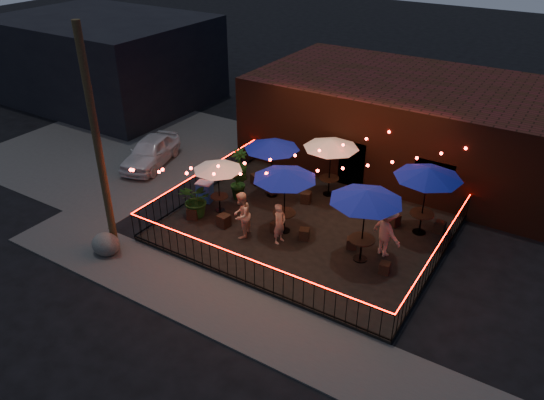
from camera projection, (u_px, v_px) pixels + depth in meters
The scene contains 39 objects.
ground at pixel (278, 256), 18.84m from camera, with size 110.00×110.00×0.00m, color black.
patio at pixel (305, 229), 20.27m from camera, with size 10.00×8.00×0.15m, color black.
sidewalk at pixel (223, 308), 16.43m from camera, with size 18.00×2.50×0.05m, color #423F3D.
parking_lot at pixel (121, 145), 27.34m from camera, with size 11.00×12.00×0.02m, color #423F3D.
brick_building at pixel (408, 122), 24.74m from camera, with size 14.00×8.00×4.00m.
background_building at pixel (106, 59), 32.56m from camera, with size 12.00×9.00×5.00m, color black.
utility_pole at pixel (98, 145), 17.45m from camera, with size 0.26×0.26×8.00m, color #3E2E19.
fence_front at pixel (245, 270), 17.04m from camera, with size 10.00×0.04×1.04m.
fence_left at pixel (202, 183), 22.30m from camera, with size 0.04×8.00×1.04m.
fence_right at pixel (437, 257), 17.66m from camera, with size 0.04×8.00×1.04m.
festoon_lights at pixel (279, 168), 19.31m from camera, with size 10.02×8.72×1.32m.
cafe_table_0 at pixel (218, 167), 20.36m from camera, with size 2.54×2.54×2.14m.
cafe_table_1 at pixel (272, 145), 21.29m from camera, with size 2.94×2.94×2.51m.
cafe_table_2 at pixel (285, 175), 18.85m from camera, with size 2.63×2.63×2.59m.
cafe_table_3 at pixel (331, 144), 21.36m from camera, with size 2.88×2.88×2.52m.
cafe_table_4 at pixel (366, 197), 17.20m from camera, with size 2.51×2.51×2.74m.
cafe_table_5 at pixel (429, 174), 18.70m from camera, with size 2.92×2.92×2.71m.
bistro_chair_0 at pixel (193, 213), 20.68m from camera, with size 0.41×0.41×0.49m, color black.
bistro_chair_1 at pixel (224, 221), 20.18m from camera, with size 0.41×0.41×0.49m, color black.
bistro_chair_2 at pixel (256, 179), 23.23m from camera, with size 0.39×0.39×0.46m, color black.
bistro_chair_3 at pixel (272, 188), 22.46m from camera, with size 0.41×0.41×0.49m, color black.
bistro_chair_4 at pixel (276, 227), 19.84m from camera, with size 0.35×0.35×0.42m, color black.
bistro_chair_5 at pixel (304, 234), 19.43m from camera, with size 0.36×0.36×0.43m, color black.
bistro_chair_6 at pixel (306, 197), 21.78m from camera, with size 0.40×0.40×0.47m, color black.
bistro_chair_7 at pixel (354, 210), 20.92m from camera, with size 0.34×0.34×0.41m, color black.
bistro_chair_8 at pixel (351, 243), 18.94m from camera, with size 0.34×0.34×0.40m, color black.
bistro_chair_9 at pixel (385, 268), 17.66m from camera, with size 0.34×0.34×0.40m, color black.
bistro_chair_10 at pixel (394, 220), 20.26m from camera, with size 0.38×0.38×0.45m, color black.
bistro_chair_11 at pixel (440, 227), 19.84m from camera, with size 0.37×0.37×0.44m, color black.
patron_a at pixel (280, 224), 19.00m from camera, with size 0.57×0.37×1.56m, color tan.
patron_b at pixel (241, 215), 19.27m from camera, with size 0.88×0.68×1.80m, color tan.
patron_c at pixel (386, 231), 18.24m from camera, with size 1.24×0.71×1.92m, color #DBA68C.
potted_shrub_a at pixel (197, 200), 20.60m from camera, with size 1.30×1.12×1.44m, color #1A400D.
potted_shrub_b at pixel (239, 184), 21.82m from camera, with size 0.78×0.63×1.42m, color #0F390F.
potted_shrub_c at pixel (239, 163), 23.65m from camera, with size 0.72×0.72×1.29m, color #0E360C.
cooler at pixel (205, 192), 21.79m from camera, with size 0.73×0.58×0.86m.
boulder at pixel (106, 244), 18.82m from camera, with size 0.98×0.83×0.76m, color #494944.
car_white at pixel (151, 151), 25.06m from camera, with size 1.58×3.94×1.34m, color silver.
car_silver at pixel (142, 107), 30.41m from camera, with size 1.43×4.11×1.36m, color #9E9FA5.
Camera 1 is at (8.03, -13.13, 11.05)m, focal length 35.00 mm.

